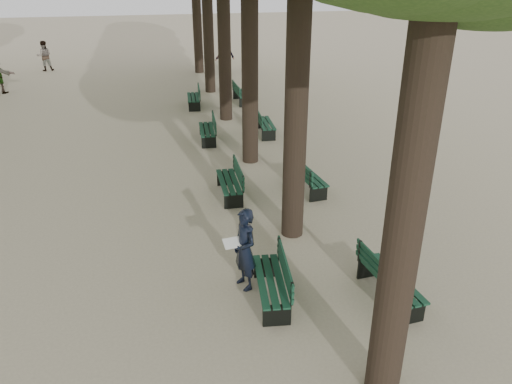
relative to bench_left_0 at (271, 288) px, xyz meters
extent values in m
plane|color=tan|center=(-0.37, -0.56, -0.27)|extent=(120.00, 120.00, 0.00)
cylinder|color=#33261C|center=(1.13, -2.56, 3.48)|extent=(0.52, 0.52, 7.50)
cylinder|color=#33261C|center=(1.13, 2.44, 3.48)|extent=(0.52, 0.52, 7.50)
cylinder|color=#33261C|center=(1.13, 7.44, 3.48)|extent=(0.52, 0.52, 7.50)
cylinder|color=#33261C|center=(1.13, 12.44, 3.48)|extent=(0.52, 0.52, 7.50)
cylinder|color=#33261C|center=(1.13, 17.44, 3.48)|extent=(0.52, 0.52, 7.50)
cylinder|color=#33261C|center=(1.13, 22.44, 3.48)|extent=(0.52, 0.52, 7.50)
cube|color=black|center=(-0.02, 0.00, -0.05)|extent=(0.72, 1.85, 0.45)
cube|color=#0D2F20|center=(-0.02, 0.00, 0.18)|extent=(0.74, 1.85, 0.04)
cube|color=#0D2F20|center=(0.26, -0.03, 0.45)|extent=(0.24, 1.79, 0.40)
cube|color=black|center=(-0.02, 4.87, -0.05)|extent=(0.56, 1.81, 0.45)
cube|color=#0D2F20|center=(-0.02, 4.87, 0.18)|extent=(0.58, 1.81, 0.04)
cube|color=#0D2F20|center=(0.26, 4.87, 0.45)|extent=(0.08, 1.80, 0.40)
cube|color=black|center=(-0.02, 9.76, -0.05)|extent=(0.64, 1.83, 0.45)
cube|color=#0D2F20|center=(-0.02, 9.76, 0.18)|extent=(0.66, 1.83, 0.04)
cube|color=#0D2F20|center=(0.26, 9.74, 0.45)|extent=(0.16, 1.80, 0.40)
cube|color=black|center=(-0.02, 14.66, -0.05)|extent=(0.64, 1.83, 0.45)
cube|color=#0D2F20|center=(-0.02, 14.66, 0.18)|extent=(0.66, 1.83, 0.04)
cube|color=#0D2F20|center=(0.26, 14.64, 0.45)|extent=(0.16, 1.80, 0.40)
cube|color=black|center=(2.28, -0.46, -0.05)|extent=(0.69, 1.84, 0.45)
cube|color=#0D2F20|center=(2.28, -0.46, 0.18)|extent=(0.71, 1.84, 0.04)
cube|color=#0D2F20|center=(2.00, -0.49, 0.45)|extent=(0.21, 1.80, 0.40)
cube|color=black|center=(2.28, 4.81, -0.05)|extent=(0.71, 1.85, 0.45)
cube|color=#0D2F20|center=(2.28, 4.81, 0.18)|extent=(0.73, 1.85, 0.04)
cube|color=#0D2F20|center=(2.01, 4.78, 0.45)|extent=(0.23, 1.79, 0.40)
cube|color=black|center=(2.28, 10.07, -0.05)|extent=(0.64, 1.83, 0.45)
cube|color=#0D2F20|center=(2.28, 10.07, 0.18)|extent=(0.65, 1.83, 0.04)
cube|color=#0D2F20|center=(2.00, 10.09, 0.45)|extent=(0.16, 1.80, 0.40)
cube|color=black|center=(2.28, 14.90, -0.05)|extent=(0.53, 1.80, 0.45)
cube|color=#0D2F20|center=(2.28, 14.90, 0.18)|extent=(0.55, 1.80, 0.04)
cube|color=#0D2F20|center=(2.00, 14.90, 0.45)|extent=(0.05, 1.80, 0.40)
imported|color=black|center=(-0.41, 0.55, 0.60)|extent=(0.57, 0.77, 1.74)
cube|color=white|center=(-0.66, 0.55, 0.78)|extent=(0.37, 0.29, 0.12)
imported|color=#262628|center=(-7.91, 24.94, 0.61)|extent=(0.91, 0.51, 1.76)
imported|color=#262628|center=(2.58, 22.13, 0.55)|extent=(0.91, 0.92, 1.65)
imported|color=#262628|center=(2.75, 22.72, 0.68)|extent=(1.29, 0.70, 1.91)
camera|label=1|loc=(-2.00, -7.77, 5.76)|focal=35.00mm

